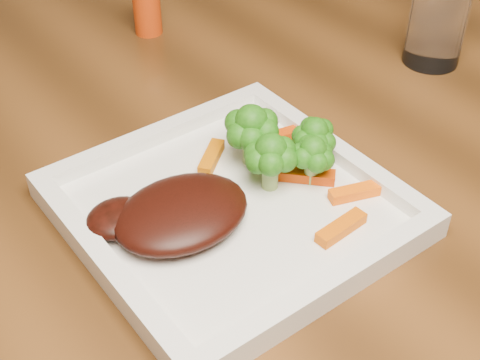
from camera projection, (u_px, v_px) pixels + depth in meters
dining_table at (189, 326)px, 0.98m from camera, size 1.60×0.90×0.75m
plate at (231, 211)px, 0.60m from camera, size 0.27×0.27×0.01m
steak at (181, 213)px, 0.57m from camera, size 0.12×0.10×0.03m
broccoli_0 at (251, 132)px, 0.63m from camera, size 0.06×0.06×0.07m
broccoli_1 at (314, 136)px, 0.63m from camera, size 0.06×0.06×0.06m
broccoli_2 at (313, 156)px, 0.61m from camera, size 0.05×0.05×0.06m
broccoli_3 at (271, 160)px, 0.60m from camera, size 0.06×0.06×0.06m
carrot_0 at (341, 228)px, 0.57m from camera, size 0.05×0.02×0.01m
carrot_1 at (355, 192)px, 0.60m from camera, size 0.05×0.03×0.01m
carrot_3 at (278, 137)px, 0.67m from camera, size 0.05×0.02×0.01m
carrot_4 at (211, 157)px, 0.64m from camera, size 0.05×0.04×0.01m
carrot_5 at (306, 175)px, 0.62m from camera, size 0.05×0.05×0.01m
spice_shaker at (146, 0)px, 0.85m from camera, size 0.05×0.05×0.09m
drinking_glass at (439, 16)px, 0.79m from camera, size 0.07×0.07×0.12m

